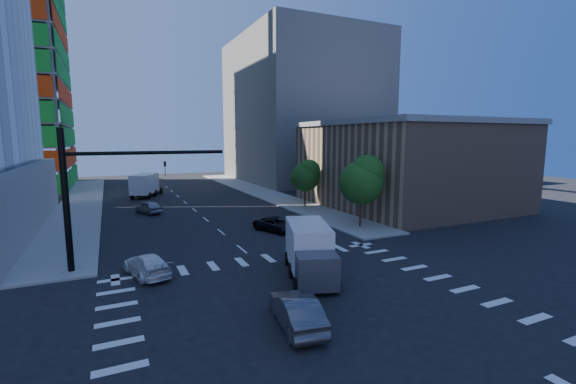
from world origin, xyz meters
TOP-DOWN VIEW (x-y plane):
  - ground at (0.00, 0.00)m, footprint 160.00×160.00m
  - road_markings at (0.00, 0.00)m, footprint 20.00×20.00m
  - sidewalk_ne at (12.50, 40.00)m, footprint 5.00×60.00m
  - sidewalk_nw at (-12.50, 40.00)m, footprint 5.00×60.00m
  - commercial_building at (25.00, 22.00)m, footprint 20.50×22.50m
  - bg_building_ne at (27.00, 55.00)m, footprint 24.00×30.00m
  - signal_mast_nw at (-10.00, 11.50)m, footprint 10.20×0.40m
  - tree_south at (12.63, 13.90)m, footprint 4.16×4.16m
  - tree_north at (12.93, 25.90)m, footprint 3.54×3.52m
  - car_nb_far at (4.73, 16.18)m, footprint 3.76×5.07m
  - car_sb_near at (-7.17, 9.03)m, footprint 2.95×4.91m
  - car_sb_mid at (-5.10, 30.14)m, footprint 2.99×4.50m
  - car_sb_cross at (-1.61, -0.84)m, footprint 2.24×4.71m
  - box_truck_near at (1.89, 4.34)m, footprint 4.44×6.57m
  - box_truck_far at (-4.01, 43.90)m, footprint 5.11×6.95m

SIDE VIEW (x-z plane):
  - ground at x=0.00m, z-range 0.00..0.00m
  - road_markings at x=0.00m, z-range 0.00..0.01m
  - sidewalk_ne at x=12.50m, z-range 0.00..0.15m
  - sidewalk_nw at x=-12.50m, z-range 0.00..0.15m
  - car_nb_far at x=4.73m, z-range 0.00..1.28m
  - car_sb_near at x=-7.17m, z-range 0.00..1.33m
  - car_sb_mid at x=-5.10m, z-range 0.00..1.42m
  - car_sb_cross at x=-1.61m, z-range 0.00..1.49m
  - box_truck_near at x=1.89m, z-range -0.18..3.00m
  - box_truck_far at x=-4.01m, z-range -0.19..3.16m
  - tree_north at x=12.93m, z-range 1.10..6.88m
  - tree_south at x=12.63m, z-range 1.27..8.10m
  - commercial_building at x=25.00m, z-range 0.01..10.61m
  - signal_mast_nw at x=-10.00m, z-range 0.99..9.99m
  - bg_building_ne at x=27.00m, z-range 0.00..28.00m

